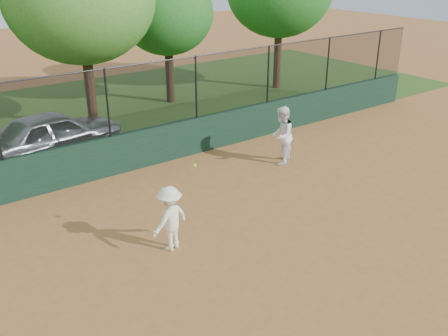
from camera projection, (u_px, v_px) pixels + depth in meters
ground at (254, 260)px, 10.80m from camera, size 80.00×80.00×0.00m
back_wall at (128, 152)px, 14.99m from camera, size 26.00×0.20×1.20m
grass_strip at (61, 121)px, 19.66m from camera, size 36.00×12.00×0.01m
parked_car at (55, 134)px, 15.99m from camera, size 4.65×2.37×1.52m
player_second at (281, 136)px, 15.39m from camera, size 1.13×1.08×1.83m
player_main at (170, 218)px, 10.95m from camera, size 1.09×0.81×2.05m
fence_assembly at (123, 99)px, 14.32m from camera, size 26.00×0.06×2.00m
tree_3 at (167, 14)px, 20.63m from camera, size 3.97×3.61×5.49m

